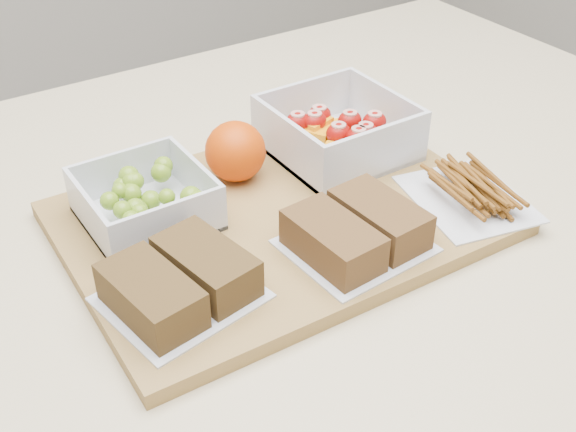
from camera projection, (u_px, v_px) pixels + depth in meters
name	position (u px, v px, depth m)	size (l,w,h in m)	color
cutting_board	(281.00, 218.00, 0.73)	(0.42, 0.30, 0.02)	olive
grape_container	(146.00, 200.00, 0.71)	(0.12, 0.12, 0.05)	silver
fruit_container	(338.00, 133.00, 0.81)	(0.14, 0.14, 0.06)	silver
orange	(235.00, 151.00, 0.76)	(0.06, 0.06, 0.06)	#D94305
sandwich_bag_left	(179.00, 282.00, 0.61)	(0.14, 0.13, 0.04)	silver
sandwich_bag_center	(356.00, 231.00, 0.67)	(0.13, 0.12, 0.04)	silver
pretzel_bag	(469.00, 188.00, 0.74)	(0.13, 0.15, 0.03)	silver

